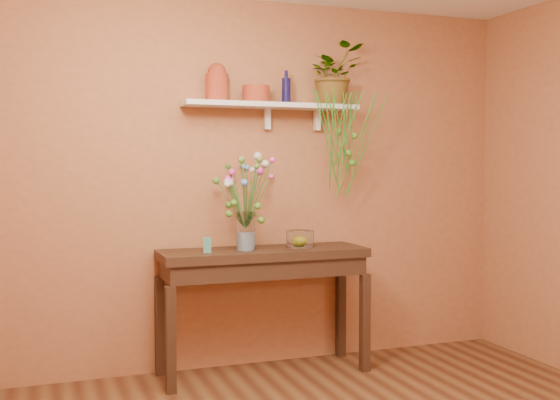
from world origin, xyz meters
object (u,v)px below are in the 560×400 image
at_px(spider_plant, 334,75).
at_px(bouquet, 244,183).
at_px(blue_bottle, 286,90).
at_px(sideboard, 263,267).
at_px(glass_vase, 246,234).
at_px(glass_bowl, 300,239).
at_px(terracotta_jug, 217,83).

xyz_separation_m(spider_plant, bouquet, (-0.76, -0.16, -0.80)).
distance_m(blue_bottle, bouquet, 0.77).
height_order(sideboard, bouquet, bouquet).
height_order(blue_bottle, glass_vase, blue_bottle).
xyz_separation_m(blue_bottle, glass_vase, (-0.36, -0.15, -1.03)).
bearing_deg(glass_bowl, blue_bottle, 123.85).
distance_m(sideboard, glass_vase, 0.28).
relative_size(sideboard, glass_vase, 5.43).
bearing_deg(glass_bowl, glass_vase, -173.89).
relative_size(sideboard, glass_bowl, 7.37).
distance_m(terracotta_jug, spider_plant, 0.91).
xyz_separation_m(glass_vase, bouquet, (-0.01, 0.01, 0.36)).
xyz_separation_m(sideboard, glass_bowl, (0.29, 0.02, 0.18)).
xyz_separation_m(blue_bottle, glass_bowl, (0.07, -0.10, -1.09)).
bearing_deg(bouquet, glass_bowl, 4.08).
bearing_deg(glass_vase, glass_bowl, 6.11).
relative_size(terracotta_jug, blue_bottle, 1.14).
height_order(bouquet, glass_bowl, bouquet).
height_order(spider_plant, glass_bowl, spider_plant).
xyz_separation_m(blue_bottle, bouquet, (-0.36, -0.14, -0.67)).
bearing_deg(bouquet, blue_bottle, 20.48).
distance_m(spider_plant, bouquet, 1.11).
bearing_deg(sideboard, glass_vase, -168.19).
bearing_deg(terracotta_jug, glass_bowl, -13.52).
relative_size(glass_vase, bouquet, 0.48).
bearing_deg(terracotta_jug, glass_vase, -50.54).
height_order(sideboard, spider_plant, spider_plant).
relative_size(sideboard, bouquet, 2.60).
relative_size(terracotta_jug, spider_plant, 0.60).
relative_size(blue_bottle, bouquet, 0.42).
height_order(spider_plant, glass_vase, spider_plant).
xyz_separation_m(terracotta_jug, blue_bottle, (0.51, -0.03, -0.03)).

